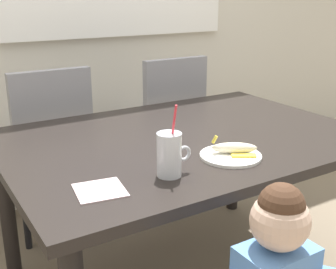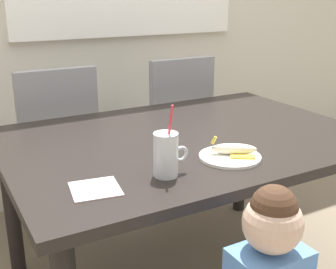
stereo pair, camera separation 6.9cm
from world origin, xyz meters
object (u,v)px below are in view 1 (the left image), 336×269
at_px(milk_cup, 170,157).
at_px(peeled_banana, 235,148).
at_px(dining_chair_right, 166,122).
at_px(paper_napkin, 100,190).
at_px(dining_chair_left, 49,143).
at_px(dining_table, 185,153).
at_px(snack_plate, 231,156).

bearing_deg(milk_cup, peeled_banana, 4.62).
bearing_deg(dining_chair_right, paper_napkin, 50.46).
relative_size(dining_chair_left, milk_cup, 3.83).
relative_size(dining_table, milk_cup, 6.09).
distance_m(peeled_banana, paper_napkin, 0.55).
height_order(dining_chair_left, peeled_banana, dining_chair_left).
height_order(dining_chair_left, dining_chair_right, same).
distance_m(dining_chair_left, peeled_banana, 1.18).
height_order(dining_chair_left, snack_plate, dining_chair_left).
bearing_deg(dining_table, paper_napkin, -149.04).
distance_m(dining_chair_left, milk_cup, 1.15).
distance_m(dining_table, paper_napkin, 0.62).
bearing_deg(paper_napkin, peeled_banana, 1.20).
bearing_deg(dining_chair_right, dining_table, 64.18).
xyz_separation_m(dining_chair_left, snack_plate, (0.37, -1.09, 0.21)).
relative_size(dining_chair_right, paper_napkin, 6.40).
bearing_deg(snack_plate, peeled_banana, 6.55).
height_order(dining_chair_left, milk_cup, milk_cup).
bearing_deg(snack_plate, dining_chair_left, 108.93).
bearing_deg(dining_table, dining_chair_left, 115.28).
bearing_deg(milk_cup, paper_napkin, 176.99).
distance_m(dining_chair_right, milk_cup, 1.32).
xyz_separation_m(dining_table, peeled_banana, (0.02, -0.31, 0.12)).
height_order(dining_table, dining_chair_left, dining_chair_left).
height_order(dining_chair_right, milk_cup, milk_cup).
bearing_deg(paper_napkin, dining_chair_left, 81.76).
relative_size(dining_chair_left, peeled_banana, 5.74).
bearing_deg(paper_napkin, milk_cup, -3.01).
bearing_deg(peeled_banana, milk_cup, -175.38).
bearing_deg(milk_cup, dining_chair_left, 94.51).
relative_size(dining_table, dining_chair_left, 1.59).
xyz_separation_m(dining_table, dining_chair_left, (-0.37, 0.78, -0.12)).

